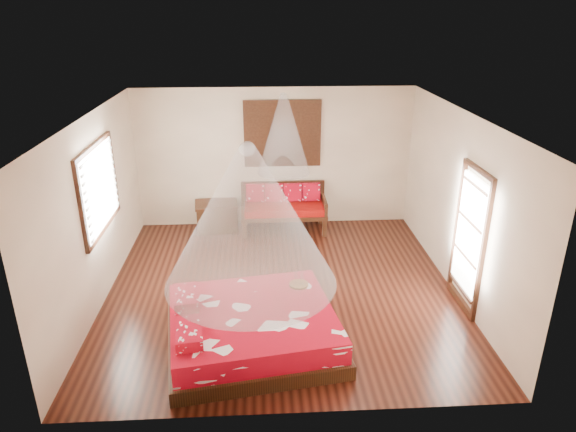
% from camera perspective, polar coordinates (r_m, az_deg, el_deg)
% --- Properties ---
extents(room, '(5.54, 5.54, 2.84)m').
position_cam_1_polar(room, '(7.75, -0.81, 0.94)').
color(room, black).
rests_on(room, ground).
extents(bed, '(2.50, 2.33, 0.65)m').
position_cam_1_polar(bed, '(7.00, -4.11, -12.30)').
color(bed, black).
rests_on(bed, floor).
extents(daybed, '(1.69, 0.75, 0.94)m').
position_cam_1_polar(daybed, '(10.29, -0.50, 1.20)').
color(daybed, black).
rests_on(daybed, floor).
extents(storage_chest, '(0.90, 0.70, 0.58)m').
position_cam_1_polar(storage_chest, '(10.47, -7.90, 0.00)').
color(storage_chest, black).
rests_on(storage_chest, floor).
extents(shutter_panel, '(1.52, 0.06, 1.32)m').
position_cam_1_polar(shutter_panel, '(10.21, -0.62, 9.13)').
color(shutter_panel, black).
rests_on(shutter_panel, wall_back).
extents(window_left, '(0.10, 1.74, 1.34)m').
position_cam_1_polar(window_left, '(8.19, -20.21, 2.94)').
color(window_left, black).
rests_on(window_left, wall_left).
extents(glazed_door, '(0.08, 1.02, 2.16)m').
position_cam_1_polar(glazed_door, '(7.93, 19.45, -2.50)').
color(glazed_door, black).
rests_on(glazed_door, floor).
extents(wine_tray, '(0.28, 0.28, 0.22)m').
position_cam_1_polar(wine_tray, '(7.42, 1.21, -7.31)').
color(wine_tray, brown).
rests_on(wine_tray, bed).
extents(mosquito_net_main, '(2.18, 2.18, 1.80)m').
position_cam_1_polar(mosquito_net_main, '(6.24, -4.32, -0.11)').
color(mosquito_net_main, white).
rests_on(mosquito_net_main, ceiling).
extents(mosquito_net_daybed, '(1.01, 1.01, 1.50)m').
position_cam_1_polar(mosquito_net_daybed, '(9.73, -0.49, 9.08)').
color(mosquito_net_daybed, white).
rests_on(mosquito_net_daybed, ceiling).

